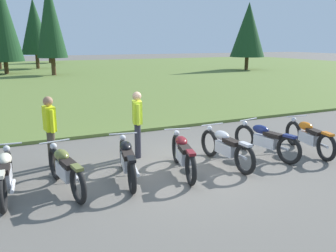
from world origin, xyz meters
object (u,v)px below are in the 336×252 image
at_px(motorcycle_silver, 226,147).
at_px(rider_in_hivis_vest, 50,128).
at_px(motorcycle_maroon, 183,154).
at_px(motorcycle_orange, 309,136).
at_px(rider_near_row_end, 137,120).
at_px(motorcycle_navy, 265,140).
at_px(motorcycle_black, 127,160).
at_px(motorcycle_olive, 65,169).
at_px(motorcycle_cream, 5,174).

height_order(motorcycle_silver, rider_in_hivis_vest, rider_in_hivis_vest).
distance_m(motorcycle_maroon, motorcycle_silver, 1.16).
height_order(motorcycle_silver, motorcycle_orange, same).
bearing_deg(rider_in_hivis_vest, rider_near_row_end, -3.27).
bearing_deg(rider_near_row_end, rider_in_hivis_vest, 176.73).
distance_m(motorcycle_silver, motorcycle_navy, 1.26).
bearing_deg(motorcycle_silver, motorcycle_black, 178.10).
distance_m(motorcycle_navy, rider_near_row_end, 3.28).
relative_size(motorcycle_maroon, rider_in_hivis_vest, 1.23).
relative_size(motorcycle_orange, rider_near_row_end, 1.25).
distance_m(motorcycle_navy, rider_in_hivis_vest, 5.26).
xyz_separation_m(motorcycle_olive, motorcycle_orange, (6.20, -0.18, 0.00)).
relative_size(motorcycle_black, motorcycle_navy, 1.00).
xyz_separation_m(motorcycle_maroon, rider_in_hivis_vest, (-2.61, 1.59, 0.51)).
xyz_separation_m(motorcycle_black, rider_near_row_end, (0.72, 1.34, 0.51)).
xyz_separation_m(motorcycle_silver, motorcycle_navy, (1.26, 0.10, 0.00)).
bearing_deg(motorcycle_navy, motorcycle_black, -179.75).
xyz_separation_m(motorcycle_cream, motorcycle_maroon, (3.60, -0.30, 0.00)).
distance_m(motorcycle_black, motorcycle_orange, 4.94).
relative_size(motorcycle_olive, motorcycle_orange, 1.00).
bearing_deg(motorcycle_maroon, motorcycle_black, 174.46).
relative_size(motorcycle_olive, motorcycle_silver, 0.99).
relative_size(motorcycle_silver, rider_near_row_end, 1.26).
relative_size(motorcycle_cream, motorcycle_navy, 1.01).
xyz_separation_m(motorcycle_silver, rider_in_hivis_vest, (-3.77, 1.54, 0.51)).
height_order(motorcycle_cream, motorcycle_maroon, same).
height_order(motorcycle_cream, rider_near_row_end, rider_near_row_end).
relative_size(motorcycle_black, motorcycle_orange, 1.00).
bearing_deg(motorcycle_navy, rider_in_hivis_vest, 163.95).
height_order(motorcycle_olive, motorcycle_silver, same).
relative_size(motorcycle_maroon, rider_near_row_end, 1.23).
bearing_deg(motorcycle_orange, motorcycle_maroon, 178.80).
xyz_separation_m(motorcycle_silver, motorcycle_orange, (2.51, -0.12, 0.00)).
xyz_separation_m(motorcycle_cream, motorcycle_silver, (4.76, -0.26, 0.00)).
bearing_deg(motorcycle_maroon, motorcycle_navy, 3.28).
bearing_deg(motorcycle_maroon, rider_in_hivis_vest, 148.74).
height_order(motorcycle_navy, rider_in_hivis_vest, rider_in_hivis_vest).
bearing_deg(rider_in_hivis_vest, motorcycle_cream, -127.73).
bearing_deg(motorcycle_silver, rider_in_hivis_vest, 157.73).
distance_m(motorcycle_black, rider_near_row_end, 1.61).
xyz_separation_m(motorcycle_maroon, motorcycle_orange, (3.67, -0.08, 0.00)).
height_order(motorcycle_black, rider_in_hivis_vest, rider_in_hivis_vest).
bearing_deg(motorcycle_cream, rider_near_row_end, 20.79).
bearing_deg(motorcycle_cream, motorcycle_navy, -1.57).
bearing_deg(motorcycle_maroon, rider_near_row_end, 110.12).
bearing_deg(motorcycle_black, motorcycle_navy, 0.25).
distance_m(motorcycle_olive, motorcycle_navy, 4.95).
bearing_deg(rider_in_hivis_vest, motorcycle_navy, -16.05).
height_order(motorcycle_orange, rider_in_hivis_vest, rider_in_hivis_vest).
relative_size(motorcycle_black, rider_near_row_end, 1.25).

